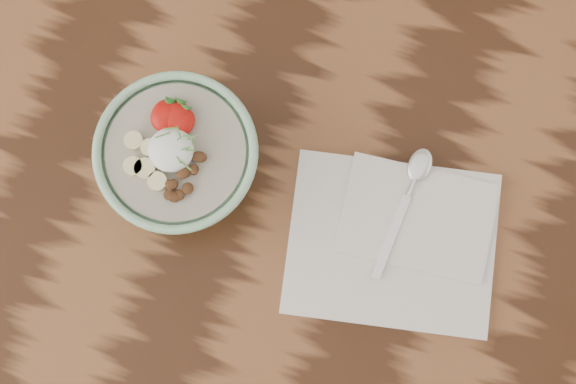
# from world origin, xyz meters

# --- Properties ---
(table) EXTENTS (1.60, 0.90, 0.75)m
(table) POSITION_xyz_m (0.00, 0.00, 0.66)
(table) COLOR #321A0C
(table) RESTS_ON ground
(breakfast_bowl) EXTENTS (0.18, 0.18, 0.12)m
(breakfast_bowl) POSITION_xyz_m (-0.05, -0.04, 0.81)
(breakfast_bowl) COLOR #90C199
(breakfast_bowl) RESTS_ON table
(napkin) EXTENTS (0.27, 0.23, 0.01)m
(napkin) POSITION_xyz_m (0.21, -0.04, 0.76)
(napkin) COLOR silver
(napkin) RESTS_ON table
(spoon) EXTENTS (0.03, 0.16, 0.01)m
(spoon) POSITION_xyz_m (0.21, 0.02, 0.77)
(spoon) COLOR silver
(spoon) RESTS_ON napkin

